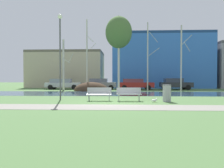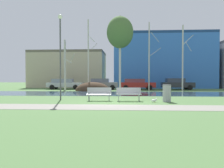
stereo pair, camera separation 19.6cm
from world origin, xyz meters
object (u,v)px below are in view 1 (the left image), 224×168
(trash_bin, at_px, (167,93))
(streetlamp, at_px, (60,43))
(seagull, at_px, (154,100))
(bench_left, at_px, (99,94))
(parked_hatch_third_red, at_px, (135,84))
(parked_wagon_fourth_dark, at_px, (175,84))
(parked_van_nearest_silver, at_px, (63,84))
(bench_right, at_px, (129,94))
(parked_sedan_second_grey, at_px, (101,84))

(trash_bin, xyz_separation_m, streetlamp, (-7.04, 0.90, 3.30))
(seagull, bearing_deg, bench_left, 168.12)
(parked_hatch_third_red, relative_size, parked_wagon_fourth_dark, 1.13)
(streetlamp, bearing_deg, parked_van_nearest_silver, 104.54)
(seagull, height_order, parked_wagon_fourth_dark, parked_wagon_fourth_dark)
(bench_right, distance_m, parked_van_nearest_silver, 17.62)
(bench_right, relative_size, parked_wagon_fourth_dark, 0.39)
(seagull, bearing_deg, trash_bin, 25.52)
(parked_van_nearest_silver, relative_size, parked_wagon_fourth_dark, 1.16)
(parked_hatch_third_red, bearing_deg, parked_van_nearest_silver, 177.14)
(bench_left, bearing_deg, trash_bin, -4.46)
(bench_left, bearing_deg, parked_wagon_fourth_dark, 60.93)
(streetlamp, xyz_separation_m, parked_hatch_third_red, (5.90, 14.37, -3.09))
(trash_bin, distance_m, streetlamp, 7.83)
(seagull, bearing_deg, parked_van_nearest_silver, 121.92)
(seagull, xyz_separation_m, parked_wagon_fourth_dark, (4.99, 15.97, 0.66))
(seagull, relative_size, parked_wagon_fourth_dark, 0.10)
(trash_bin, distance_m, parked_sedan_second_grey, 16.32)
(bench_left, bearing_deg, bench_right, 0.00)
(bench_left, bearing_deg, parked_hatch_third_red, 78.01)
(parked_van_nearest_silver, relative_size, parked_hatch_third_red, 1.03)
(seagull, height_order, streetlamp, streetlamp)
(bench_left, bearing_deg, streetlamp, 168.35)
(bench_left, distance_m, trash_bin, 4.33)
(bench_right, bearing_deg, parked_sedan_second_grey, 102.62)
(bench_left, relative_size, bench_right, 1.00)
(streetlamp, relative_size, parked_van_nearest_silver, 1.21)
(bench_right, height_order, parked_wagon_fourth_dark, parked_wagon_fourth_dark)
(parked_sedan_second_grey, distance_m, parked_wagon_fourth_dark, 9.88)
(bench_left, xyz_separation_m, parked_van_nearest_silver, (-6.58, 15.42, 0.29))
(parked_sedan_second_grey, height_order, parked_wagon_fourth_dark, parked_wagon_fourth_dark)
(trash_bin, distance_m, parked_hatch_third_red, 15.31)
(parked_van_nearest_silver, xyz_separation_m, parked_sedan_second_grey, (5.17, -0.48, 0.02))
(bench_right, relative_size, parked_van_nearest_silver, 0.34)
(trash_bin, bearing_deg, parked_hatch_third_red, 94.27)
(seagull, distance_m, streetlamp, 7.36)
(seagull, height_order, parked_hatch_third_red, parked_hatch_third_red)
(trash_bin, bearing_deg, parked_wagon_fourth_dark, 75.05)
(bench_right, relative_size, trash_bin, 1.51)
(streetlamp, relative_size, parked_sedan_second_grey, 1.42)
(bench_left, height_order, parked_sedan_second_grey, parked_sedan_second_grey)
(parked_sedan_second_grey, xyz_separation_m, parked_wagon_fourth_dark, (9.88, 0.30, 0.01))
(bench_left, relative_size, parked_hatch_third_red, 0.35)
(bench_left, height_order, bench_right, same)
(bench_left, relative_size, parked_sedan_second_grey, 0.39)
(streetlamp, height_order, parked_sedan_second_grey, streetlamp)
(parked_wagon_fourth_dark, bearing_deg, seagull, -107.34)
(streetlamp, bearing_deg, trash_bin, -7.28)
(bench_left, xyz_separation_m, trash_bin, (4.31, -0.34, 0.08))
(trash_bin, height_order, parked_van_nearest_silver, parked_van_nearest_silver)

